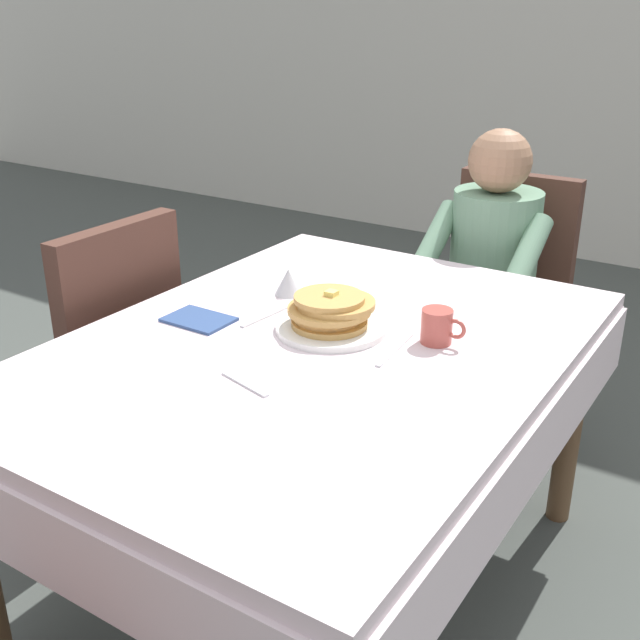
{
  "coord_description": "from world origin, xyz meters",
  "views": [
    {
      "loc": [
        0.93,
        -1.42,
        1.51
      ],
      "look_at": [
        -0.0,
        0.03,
        0.79
      ],
      "focal_mm": 43.26,
      "sensor_mm": 36.0,
      "label": 1
    }
  ],
  "objects_px": {
    "chair_diner": "(502,287)",
    "syrup_pitcher": "(288,282)",
    "dining_table_main": "(316,376)",
    "chair_left_side": "(103,349)",
    "spoon_near_edge": "(245,384)",
    "knife_right_of_plate": "(395,350)",
    "plate_breakfast": "(331,327)",
    "breakfast_stack": "(330,310)",
    "fork_left_of_plate": "(266,316)",
    "diner_person": "(489,263)",
    "cup_coffee": "(438,326)"
  },
  "relations": [
    {
      "from": "plate_breakfast",
      "to": "breakfast_stack",
      "type": "height_order",
      "value": "breakfast_stack"
    },
    {
      "from": "plate_breakfast",
      "to": "cup_coffee",
      "type": "bearing_deg",
      "value": 16.78
    },
    {
      "from": "chair_diner",
      "to": "knife_right_of_plate",
      "type": "relative_size",
      "value": 4.65
    },
    {
      "from": "diner_person",
      "to": "dining_table_main",
      "type": "bearing_deg",
      "value": 87.21
    },
    {
      "from": "diner_person",
      "to": "knife_right_of_plate",
      "type": "height_order",
      "value": "diner_person"
    },
    {
      "from": "plate_breakfast",
      "to": "knife_right_of_plate",
      "type": "relative_size",
      "value": 1.4
    },
    {
      "from": "chair_left_side",
      "to": "breakfast_stack",
      "type": "height_order",
      "value": "chair_left_side"
    },
    {
      "from": "cup_coffee",
      "to": "knife_right_of_plate",
      "type": "relative_size",
      "value": 0.57
    },
    {
      "from": "dining_table_main",
      "to": "diner_person",
      "type": "height_order",
      "value": "diner_person"
    },
    {
      "from": "syrup_pitcher",
      "to": "knife_right_of_plate",
      "type": "distance_m",
      "value": 0.46
    },
    {
      "from": "chair_diner",
      "to": "spoon_near_edge",
      "type": "bearing_deg",
      "value": 87.7
    },
    {
      "from": "fork_left_of_plate",
      "to": "knife_right_of_plate",
      "type": "height_order",
      "value": "same"
    },
    {
      "from": "cup_coffee",
      "to": "diner_person",
      "type": "bearing_deg",
      "value": 102.87
    },
    {
      "from": "chair_left_side",
      "to": "knife_right_of_plate",
      "type": "xyz_separation_m",
      "value": [
        0.95,
        0.06,
        0.21
      ]
    },
    {
      "from": "dining_table_main",
      "to": "plate_breakfast",
      "type": "bearing_deg",
      "value": 96.05
    },
    {
      "from": "chair_diner",
      "to": "fork_left_of_plate",
      "type": "relative_size",
      "value": 5.17
    },
    {
      "from": "plate_breakfast",
      "to": "syrup_pitcher",
      "type": "height_order",
      "value": "syrup_pitcher"
    },
    {
      "from": "dining_table_main",
      "to": "fork_left_of_plate",
      "type": "xyz_separation_m",
      "value": [
        -0.2,
        0.06,
        0.09
      ]
    },
    {
      "from": "fork_left_of_plate",
      "to": "knife_right_of_plate",
      "type": "xyz_separation_m",
      "value": [
        0.38,
        0.0,
        0.0
      ]
    },
    {
      "from": "cup_coffee",
      "to": "breakfast_stack",
      "type": "bearing_deg",
      "value": -162.77
    },
    {
      "from": "breakfast_stack",
      "to": "cup_coffee",
      "type": "bearing_deg",
      "value": 17.23
    },
    {
      "from": "dining_table_main",
      "to": "chair_left_side",
      "type": "height_order",
      "value": "chair_left_side"
    },
    {
      "from": "chair_left_side",
      "to": "plate_breakfast",
      "type": "distance_m",
      "value": 0.8
    },
    {
      "from": "chair_diner",
      "to": "cup_coffee",
      "type": "height_order",
      "value": "chair_diner"
    },
    {
      "from": "cup_coffee",
      "to": "fork_left_of_plate",
      "type": "height_order",
      "value": "cup_coffee"
    },
    {
      "from": "syrup_pitcher",
      "to": "spoon_near_edge",
      "type": "bearing_deg",
      "value": -64.73
    },
    {
      "from": "fork_left_of_plate",
      "to": "knife_right_of_plate",
      "type": "relative_size",
      "value": 0.9
    },
    {
      "from": "diner_person",
      "to": "breakfast_stack",
      "type": "height_order",
      "value": "diner_person"
    },
    {
      "from": "chair_left_side",
      "to": "spoon_near_edge",
      "type": "height_order",
      "value": "chair_left_side"
    },
    {
      "from": "chair_left_side",
      "to": "spoon_near_edge",
      "type": "relative_size",
      "value": 6.2
    },
    {
      "from": "chair_left_side",
      "to": "spoon_near_edge",
      "type": "distance_m",
      "value": 0.84
    },
    {
      "from": "spoon_near_edge",
      "to": "dining_table_main",
      "type": "bearing_deg",
      "value": 102.52
    },
    {
      "from": "chair_diner",
      "to": "diner_person",
      "type": "height_order",
      "value": "diner_person"
    },
    {
      "from": "diner_person",
      "to": "fork_left_of_plate",
      "type": "height_order",
      "value": "diner_person"
    },
    {
      "from": "chair_diner",
      "to": "fork_left_of_plate",
      "type": "bearing_deg",
      "value": 77.34
    },
    {
      "from": "dining_table_main",
      "to": "knife_right_of_plate",
      "type": "bearing_deg",
      "value": 19.44
    },
    {
      "from": "chair_left_side",
      "to": "plate_breakfast",
      "type": "relative_size",
      "value": 3.32
    },
    {
      "from": "plate_breakfast",
      "to": "chair_diner",
      "type": "bearing_deg",
      "value": 86.93
    },
    {
      "from": "chair_diner",
      "to": "diner_person",
      "type": "xyz_separation_m",
      "value": [
        -0.0,
        -0.16,
        0.14
      ]
    },
    {
      "from": "chair_left_side",
      "to": "knife_right_of_plate",
      "type": "distance_m",
      "value": 0.98
    },
    {
      "from": "diner_person",
      "to": "spoon_near_edge",
      "type": "xyz_separation_m",
      "value": [
        -0.06,
        -1.28,
        0.07
      ]
    },
    {
      "from": "breakfast_stack",
      "to": "syrup_pitcher",
      "type": "height_order",
      "value": "breakfast_stack"
    },
    {
      "from": "dining_table_main",
      "to": "fork_left_of_plate",
      "type": "height_order",
      "value": "fork_left_of_plate"
    },
    {
      "from": "chair_diner",
      "to": "syrup_pitcher",
      "type": "height_order",
      "value": "chair_diner"
    },
    {
      "from": "diner_person",
      "to": "plate_breakfast",
      "type": "xyz_separation_m",
      "value": [
        -0.06,
        -0.93,
        0.08
      ]
    },
    {
      "from": "dining_table_main",
      "to": "cup_coffee",
      "type": "distance_m",
      "value": 0.32
    },
    {
      "from": "plate_breakfast",
      "to": "spoon_near_edge",
      "type": "xyz_separation_m",
      "value": [
        0.0,
        -0.35,
        -0.01
      ]
    },
    {
      "from": "diner_person",
      "to": "cup_coffee",
      "type": "height_order",
      "value": "diner_person"
    },
    {
      "from": "chair_left_side",
      "to": "knife_right_of_plate",
      "type": "bearing_deg",
      "value": -86.16
    },
    {
      "from": "dining_table_main",
      "to": "plate_breakfast",
      "type": "distance_m",
      "value": 0.13
    }
  ]
}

